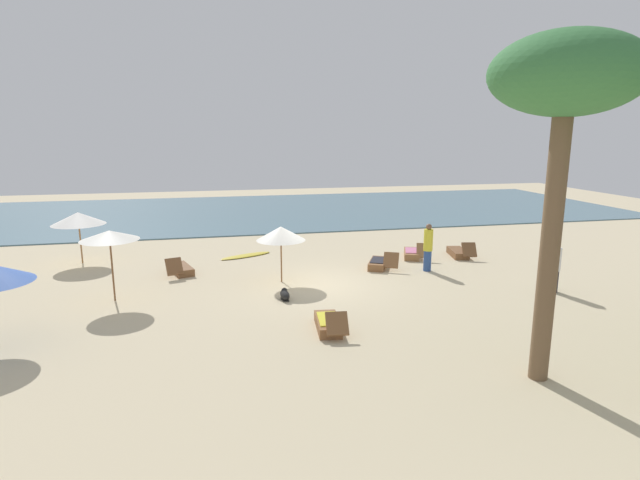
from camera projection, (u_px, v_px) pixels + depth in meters
ground_plane at (316, 285)px, 17.64m from camera, size 60.00×60.00×0.00m
ocean_water at (263, 211)px, 33.86m from camera, size 48.00×16.00×0.06m
umbrella_0 at (109, 235)px, 15.59m from camera, size 1.78×1.78×2.25m
umbrella_1 at (281, 233)px, 17.64m from camera, size 1.71×1.71×2.00m
umbrella_2 at (78, 218)px, 20.20m from camera, size 2.07×2.07×2.08m
lounger_0 at (329, 324)px, 13.60m from camera, size 0.77×1.75×0.67m
lounger_1 at (181, 269)px, 19.03m from camera, size 1.05×1.75×0.73m
lounger_2 at (459, 253)px, 21.63m from camera, size 0.92×1.76×0.71m
lounger_3 at (379, 263)px, 19.85m from camera, size 1.26×1.77×0.70m
lounger_4 at (413, 253)px, 21.44m from camera, size 1.15×1.77×0.71m
person_0 at (555, 267)px, 16.73m from camera, size 0.52×0.52×1.69m
person_1 at (428, 247)px, 19.25m from camera, size 0.40×0.40×1.83m
palm_3 at (566, 85)px, 9.73m from camera, size 2.96×2.96×7.12m
dog at (285, 295)px, 16.07m from camera, size 0.33×0.68×0.32m
surfboard at (246, 256)px, 21.66m from camera, size 2.35×1.46×0.07m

